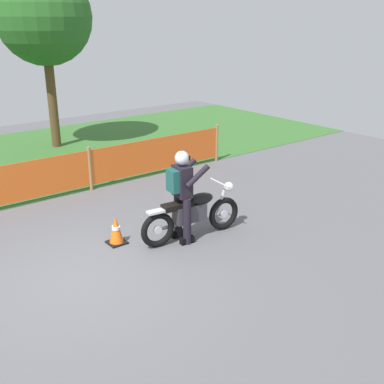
{
  "coord_description": "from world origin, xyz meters",
  "views": [
    {
      "loc": [
        -2.65,
        -6.18,
        3.82
      ],
      "look_at": [
        2.24,
        0.02,
        0.9
      ],
      "focal_mm": 43.92,
      "sensor_mm": 36.0,
      "label": 1
    }
  ],
  "objects": [
    {
      "name": "barrier_fence",
      "position": [
        0.0,
        3.53,
        0.54
      ],
      "size": [
        11.85,
        0.08,
        1.05
      ],
      "color": "#997547",
      "rests_on": "ground"
    },
    {
      "name": "rider_lead",
      "position": [
        2.03,
        0.04,
        0.95
      ],
      "size": [
        0.72,
        0.59,
        1.69
      ],
      "rotation": [
        0.0,
        0.0,
        -0.12
      ],
      "color": "black",
      "rests_on": "ground"
    },
    {
      "name": "traffic_cone",
      "position": [
        1.02,
        0.68,
        0.26
      ],
      "size": [
        0.32,
        0.32,
        0.53
      ],
      "color": "black",
      "rests_on": "ground"
    },
    {
      "name": "tree_near_left",
      "position": [
        2.95,
        7.88,
        3.84
      ],
      "size": [
        2.78,
        2.78,
        5.26
      ],
      "color": "brown",
      "rests_on": "ground"
    },
    {
      "name": "motorcycle_lead",
      "position": [
        2.25,
        0.02,
        0.47
      ],
      "size": [
        2.06,
        0.63,
        0.98
      ],
      "rotation": [
        0.0,
        0.0,
        -0.12
      ],
      "color": "black",
      "rests_on": "ground"
    },
    {
      "name": "ground",
      "position": [
        0.0,
        0.0,
        -0.01
      ],
      "size": [
        24.0,
        24.0,
        0.02
      ],
      "primitive_type": "cube",
      "color": "#5B5B60"
    }
  ]
}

